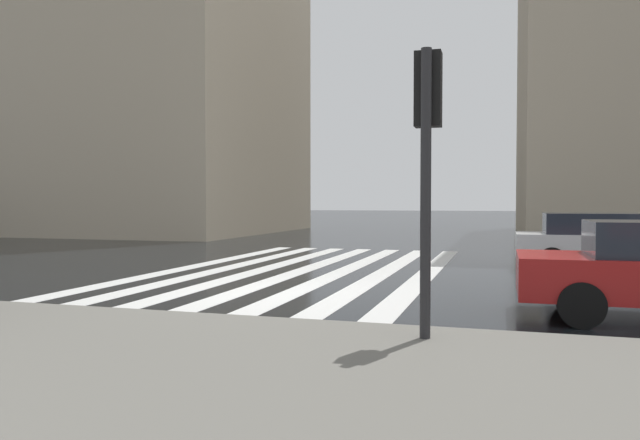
% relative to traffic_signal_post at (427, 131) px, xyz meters
% --- Properties ---
extents(ground_plane, '(220.00, 220.00, 0.00)m').
position_rel_traffic_signal_post_xyz_m(ground_plane, '(3.56, 3.58, -2.49)').
color(ground_plane, black).
extents(zebra_crossing, '(13.00, 6.50, 0.01)m').
position_rel_traffic_signal_post_xyz_m(zebra_crossing, '(7.56, 3.87, -2.48)').
color(zebra_crossing, silver).
rests_on(zebra_crossing, ground_plane).
extents(haussmann_block_mid, '(14.47, 22.48, 20.95)m').
position_rel_traffic_signal_post_xyz_m(haussmann_block_mid, '(23.30, 22.38, 7.77)').
color(haussmann_block_mid, tan).
rests_on(haussmann_block_mid, ground_plane).
extents(traffic_signal_post, '(0.44, 0.30, 3.23)m').
position_rel_traffic_signal_post_xyz_m(traffic_signal_post, '(0.00, 0.00, 0.00)').
color(traffic_signal_post, '#232326').
rests_on(traffic_signal_post, sidewalk_pavement).
extents(car_white, '(1.85, 4.10, 1.41)m').
position_rel_traffic_signal_post_xyz_m(car_white, '(9.06, -3.15, -1.73)').
color(car_white, silver).
rests_on(car_white, ground_plane).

